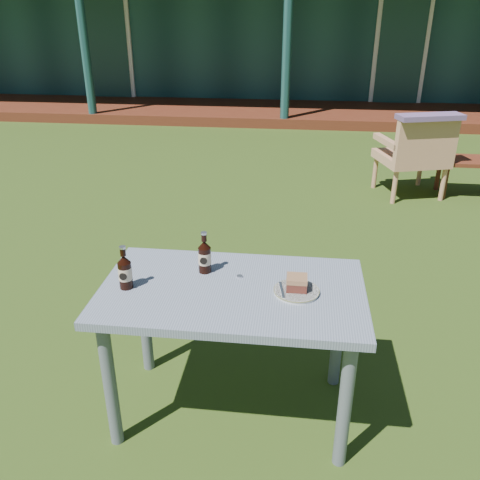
# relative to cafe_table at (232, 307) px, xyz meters

# --- Properties ---
(ground) EXTENTS (80.00, 80.00, 0.00)m
(ground) POSITION_rel_cafe_table_xyz_m (0.00, 1.60, -0.62)
(ground) COLOR #334916
(pavilion) EXTENTS (15.80, 8.30, 3.45)m
(pavilion) POSITION_rel_cafe_table_xyz_m (-0.00, 10.99, 0.99)
(pavilion) COLOR #183F3E
(pavilion) RESTS_ON ground
(cafe_table) EXTENTS (1.20, 0.70, 0.72)m
(cafe_table) POSITION_rel_cafe_table_xyz_m (0.00, 0.00, 0.00)
(cafe_table) COLOR slate
(cafe_table) RESTS_ON ground
(plate) EXTENTS (0.20, 0.20, 0.01)m
(plate) POSITION_rel_cafe_table_xyz_m (0.29, -0.01, 0.11)
(plate) COLOR silver
(plate) RESTS_ON cafe_table
(cake_slice) EXTENTS (0.09, 0.09, 0.06)m
(cake_slice) POSITION_rel_cafe_table_xyz_m (0.29, 0.00, 0.15)
(cake_slice) COLOR #4F2119
(cake_slice) RESTS_ON plate
(fork) EXTENTS (0.04, 0.14, 0.00)m
(fork) POSITION_rel_cafe_table_xyz_m (0.23, -0.02, 0.12)
(fork) COLOR silver
(fork) RESTS_ON plate
(cola_bottle_near) EXTENTS (0.06, 0.06, 0.21)m
(cola_bottle_near) POSITION_rel_cafe_table_xyz_m (-0.15, 0.14, 0.18)
(cola_bottle_near) COLOR black
(cola_bottle_near) RESTS_ON cafe_table
(cola_bottle_far) EXTENTS (0.06, 0.06, 0.21)m
(cola_bottle_far) POSITION_rel_cafe_table_xyz_m (-0.48, -0.05, 0.18)
(cola_bottle_far) COLOR black
(cola_bottle_far) RESTS_ON cafe_table
(bottle_cap) EXTENTS (0.03, 0.03, 0.01)m
(bottle_cap) POSITION_rel_cafe_table_xyz_m (0.02, 0.10, 0.11)
(bottle_cap) COLOR silver
(bottle_cap) RESTS_ON cafe_table
(armchair_left) EXTENTS (0.77, 0.75, 0.86)m
(armchair_left) POSITION_rel_cafe_table_xyz_m (1.47, 3.33, -0.14)
(armchair_left) COLOR tan
(armchair_left) RESTS_ON ground
(floral_throw) EXTENTS (0.68, 0.38, 0.05)m
(floral_throw) POSITION_rel_cafe_table_xyz_m (1.52, 3.16, 0.26)
(floral_throw) COLOR slate
(floral_throw) RESTS_ON armchair_left
(side_table) EXTENTS (0.60, 0.40, 0.40)m
(side_table) POSITION_rel_cafe_table_xyz_m (2.05, 3.44, -0.28)
(side_table) COLOR #572415
(side_table) RESTS_ON ground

